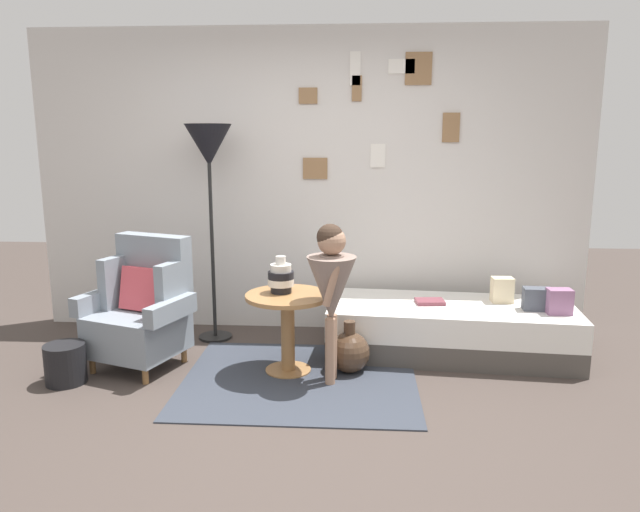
{
  "coord_description": "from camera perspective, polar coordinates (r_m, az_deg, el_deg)",
  "views": [
    {
      "loc": [
        0.41,
        -3.23,
        1.7
      ],
      "look_at": [
        0.15,
        0.95,
        0.85
      ],
      "focal_mm": 33.32,
      "sensor_mm": 36.0,
      "label": 1
    }
  ],
  "objects": [
    {
      "name": "gallery_wall",
      "position": [
        5.21,
        -0.92,
        7.1
      ],
      "size": [
        4.8,
        0.12,
        2.6
      ],
      "color": "silver",
      "rests_on": "ground"
    },
    {
      "name": "armchair",
      "position": [
        4.63,
        -16.68,
        -4.83
      ],
      "size": [
        0.88,
        0.77,
        0.97
      ],
      "color": "olive",
      "rests_on": "ground"
    },
    {
      "name": "floor_lamp",
      "position": [
        4.94,
        -10.63,
        9.58
      ],
      "size": [
        0.38,
        0.38,
        1.79
      ],
      "color": "black",
      "rests_on": "ground"
    },
    {
      "name": "daybed",
      "position": [
        4.84,
        12.41,
        -6.85
      ],
      "size": [
        1.96,
        0.96,
        0.4
      ],
      "color": "#4C4742",
      "rests_on": "ground"
    },
    {
      "name": "pillow_head",
      "position": [
        4.76,
        21.98,
        -4.07
      ],
      "size": [
        0.18,
        0.13,
        0.19
      ],
      "primitive_type": "cube",
      "rotation": [
        0.0,
        0.0,
        0.03
      ],
      "color": "gray",
      "rests_on": "daybed"
    },
    {
      "name": "book_on_daybed",
      "position": [
        4.78,
        10.51,
        -4.33
      ],
      "size": [
        0.23,
        0.18,
        0.03
      ],
      "primitive_type": "cube",
      "rotation": [
        0.0,
        0.0,
        0.09
      ],
      "color": "brown",
      "rests_on": "daybed"
    },
    {
      "name": "ground_plane",
      "position": [
        3.67,
        -3.41,
        -16.11
      ],
      "size": [
        12.0,
        12.0,
        0.0
      ],
      "primitive_type": "plane",
      "color": "#423833"
    },
    {
      "name": "vase_striped",
      "position": [
        4.28,
        -3.77,
        -2.08
      ],
      "size": [
        0.19,
        0.19,
        0.27
      ],
      "color": "black",
      "rests_on": "side_table"
    },
    {
      "name": "pillow_back",
      "position": [
        4.93,
        17.09,
        -3.13
      ],
      "size": [
        0.17,
        0.13,
        0.2
      ],
      "primitive_type": "cube",
      "rotation": [
        0.0,
        0.0,
        0.04
      ],
      "color": "beige",
      "rests_on": "daybed"
    },
    {
      "name": "side_table",
      "position": [
        4.31,
        -3.12,
        -5.79
      ],
      "size": [
        0.61,
        0.61,
        0.59
      ],
      "color": "#9E7042",
      "rests_on": "ground"
    },
    {
      "name": "demijohn_near",
      "position": [
        4.39,
        2.83,
        -9.17
      ],
      "size": [
        0.3,
        0.3,
        0.39
      ],
      "color": "#473323",
      "rests_on": "ground"
    },
    {
      "name": "rug",
      "position": [
        4.3,
        -1.95,
        -11.75
      ],
      "size": [
        1.64,
        1.41,
        0.01
      ],
      "primitive_type": "cube",
      "color": "#333842",
      "rests_on": "ground"
    },
    {
      "name": "pillow_mid",
      "position": [
        4.8,
        20.11,
        -3.9
      ],
      "size": [
        0.21,
        0.13,
        0.17
      ],
      "primitive_type": "cube",
      "rotation": [
        0.0,
        0.0,
        -0.07
      ],
      "color": "#474C56",
      "rests_on": "daybed"
    },
    {
      "name": "magazine_basket",
      "position": [
        4.57,
        -23.26,
        -9.48
      ],
      "size": [
        0.28,
        0.28,
        0.28
      ],
      "primitive_type": "cylinder",
      "color": "black",
      "rests_on": "ground"
    },
    {
      "name": "person_child",
      "position": [
        4.04,
        1.1,
        -2.59
      ],
      "size": [
        0.34,
        0.34,
        1.12
      ],
      "color": "#A37A60",
      "rests_on": "ground"
    }
  ]
}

